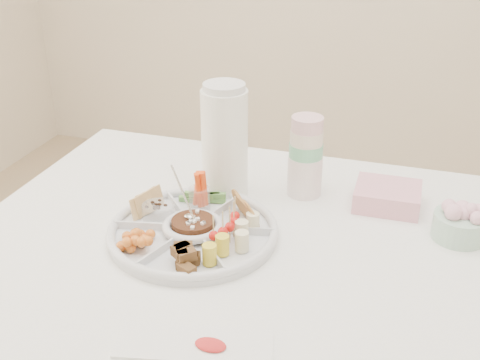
% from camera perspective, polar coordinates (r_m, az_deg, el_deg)
% --- Properties ---
extents(party_tray, '(0.45, 0.45, 0.04)m').
position_cam_1_polar(party_tray, '(1.37, -4.47, -4.63)').
color(party_tray, silver).
rests_on(party_tray, dining_table).
extents(bean_dip, '(0.11, 0.11, 0.04)m').
position_cam_1_polar(bean_dip, '(1.36, -4.48, -4.36)').
color(bean_dip, '#5E2819').
rests_on(bean_dip, party_tray).
extents(tortillas, '(0.11, 0.11, 0.05)m').
position_cam_1_polar(tortillas, '(1.40, 0.49, -2.74)').
color(tortillas, brown).
rests_on(tortillas, party_tray).
extents(carrot_cucumber, '(0.12, 0.12, 0.09)m').
position_cam_1_polar(carrot_cucumber, '(1.46, -3.70, -0.60)').
color(carrot_cucumber, '#FF4B12').
rests_on(carrot_cucumber, party_tray).
extents(pita_raisins, '(0.12, 0.12, 0.06)m').
position_cam_1_polar(pita_raisins, '(1.43, -8.53, -2.30)').
color(pita_raisins, tan).
rests_on(pita_raisins, party_tray).
extents(cherries, '(0.12, 0.12, 0.04)m').
position_cam_1_polar(cherries, '(1.33, -9.76, -5.30)').
color(cherries, orange).
rests_on(cherries, party_tray).
extents(granola_chunks, '(0.12, 0.12, 0.04)m').
position_cam_1_polar(granola_chunks, '(1.25, -5.46, -7.17)').
color(granola_chunks, '#452F1E').
rests_on(granola_chunks, party_tray).
extents(banana_tomato, '(0.12, 0.12, 0.08)m').
position_cam_1_polar(banana_tomato, '(1.28, -0.01, -5.00)').
color(banana_tomato, '#D3CF6D').
rests_on(banana_tomato, party_tray).
extents(cup_stack, '(0.10, 0.10, 0.24)m').
position_cam_1_polar(cup_stack, '(1.52, 6.27, 2.81)').
color(cup_stack, silver).
rests_on(cup_stack, dining_table).
extents(thermos, '(0.14, 0.14, 0.30)m').
position_cam_1_polar(thermos, '(1.50, -1.46, 3.82)').
color(thermos, white).
rests_on(thermos, dining_table).
extents(flower_bowl, '(0.14, 0.14, 0.09)m').
position_cam_1_polar(flower_bowl, '(1.44, 20.16, -3.66)').
color(flower_bowl, '#94CFA7').
rests_on(flower_bowl, dining_table).
extents(napkin_stack, '(0.16, 0.14, 0.05)m').
position_cam_1_polar(napkin_stack, '(1.53, 13.80, -1.52)').
color(napkin_stack, pink).
rests_on(napkin_stack, dining_table).
extents(placemat, '(0.29, 0.15, 0.01)m').
position_cam_1_polar(placemat, '(1.09, -4.34, -15.24)').
color(placemat, white).
rests_on(placemat, dining_table).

